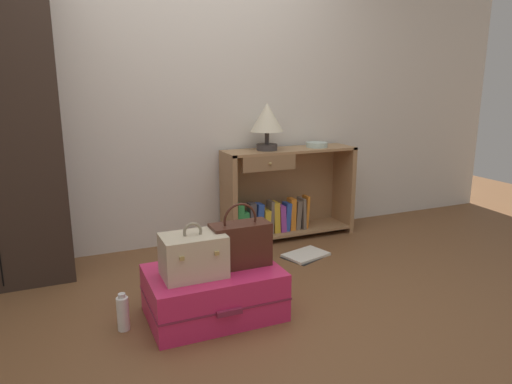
% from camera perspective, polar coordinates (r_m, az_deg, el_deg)
% --- Properties ---
extents(ground_plane, '(9.00, 9.00, 0.00)m').
position_cam_1_polar(ground_plane, '(2.69, 0.48, -15.72)').
color(ground_plane, brown).
extents(back_wall, '(6.40, 0.10, 2.60)m').
position_cam_1_polar(back_wall, '(3.77, -9.07, 13.12)').
color(back_wall, silver).
rests_on(back_wall, ground_plane).
extents(bookshelf, '(1.14, 0.33, 0.77)m').
position_cam_1_polar(bookshelf, '(3.96, 3.33, -0.59)').
color(bookshelf, '#A37A51').
rests_on(bookshelf, ground_plane).
extents(table_lamp, '(0.27, 0.27, 0.38)m').
position_cam_1_polar(table_lamp, '(3.77, 1.37, 8.89)').
color(table_lamp, '#3D3838').
rests_on(table_lamp, bookshelf).
extents(bowl, '(0.18, 0.18, 0.04)m').
position_cam_1_polar(bowl, '(4.00, 7.50, 5.80)').
color(bowl, silver).
rests_on(bowl, bookshelf).
extents(suitcase_large, '(0.75, 0.52, 0.28)m').
position_cam_1_polar(suitcase_large, '(2.71, -5.24, -12.20)').
color(suitcase_large, '#DB2860').
rests_on(suitcase_large, ground_plane).
extents(train_case, '(0.34, 0.24, 0.30)m').
position_cam_1_polar(train_case, '(2.55, -7.73, -7.73)').
color(train_case, beige).
rests_on(train_case, suitcase_large).
extents(handbag, '(0.34, 0.15, 0.37)m').
position_cam_1_polar(handbag, '(2.66, -1.94, -6.37)').
color(handbag, '#472319').
rests_on(handbag, suitcase_large).
extents(bottle, '(0.06, 0.06, 0.21)m').
position_cam_1_polar(bottle, '(2.67, -16.08, -14.14)').
color(bottle, white).
rests_on(bottle, ground_plane).
extents(open_book_on_floor, '(0.41, 0.35, 0.02)m').
position_cam_1_polar(open_book_on_floor, '(3.62, 6.17, -7.73)').
color(open_book_on_floor, white).
rests_on(open_book_on_floor, ground_plane).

